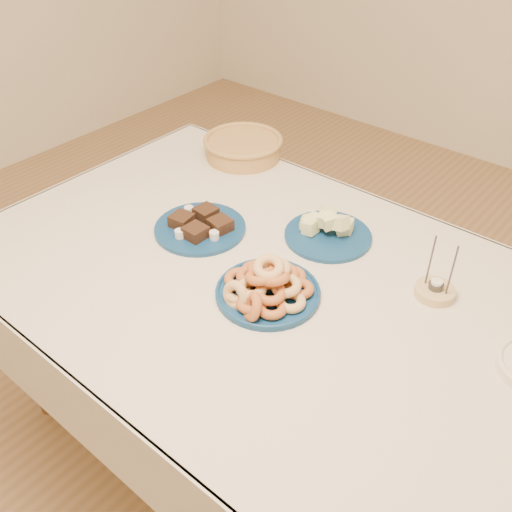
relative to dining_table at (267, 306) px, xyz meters
name	(u,v)px	position (x,y,z in m)	size (l,w,h in m)	color
ground	(265,442)	(0.00, 0.00, -0.64)	(5.00, 5.00, 0.00)	#977147
dining_table	(267,306)	(0.00, 0.00, 0.00)	(1.71, 1.11, 0.75)	brown
donut_platter	(267,286)	(0.05, -0.06, 0.14)	(0.33, 0.33, 0.12)	navy
melon_plate	(327,229)	(0.01, 0.26, 0.13)	(0.29, 0.29, 0.09)	navy
brownie_plate	(200,226)	(-0.29, 0.04, 0.12)	(0.30, 0.30, 0.05)	navy
wicker_basket	(243,147)	(-0.50, 0.48, 0.15)	(0.32, 0.32, 0.08)	olive
candle_holder	(435,290)	(0.38, 0.22, 0.12)	(0.11, 0.11, 0.17)	tan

